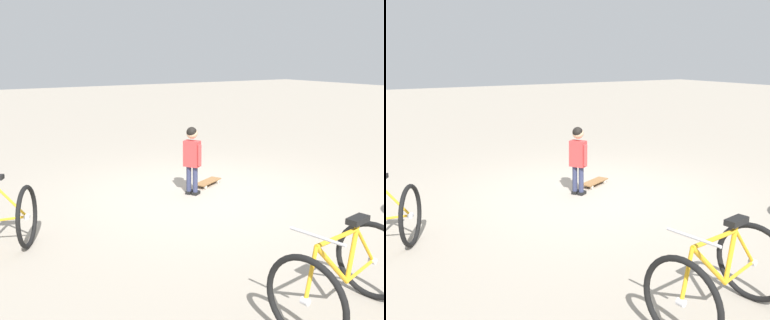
# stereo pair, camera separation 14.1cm
# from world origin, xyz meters

# --- Properties ---
(ground_plane) EXTENTS (50.00, 50.00, 0.00)m
(ground_plane) POSITION_xyz_m (0.00, 0.00, 0.00)
(ground_plane) COLOR #9E9384
(child_person) EXTENTS (0.41, 0.26, 1.06)m
(child_person) POSITION_xyz_m (-0.19, -0.15, 0.66)
(child_person) COLOR #2D3351
(child_person) RESTS_ON ground
(skateboard) EXTENTS (0.42, 0.60, 0.07)m
(skateboard) POSITION_xyz_m (-0.50, 0.34, 0.06)
(skateboard) COLOR olive
(skateboard) RESTS_ON ground
(bicycle_far) EXTENTS (0.89, 1.18, 0.85)m
(bicycle_far) POSITION_xyz_m (3.37, -0.95, 0.38)
(bicycle_far) COLOR black
(bicycle_far) RESTS_ON ground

